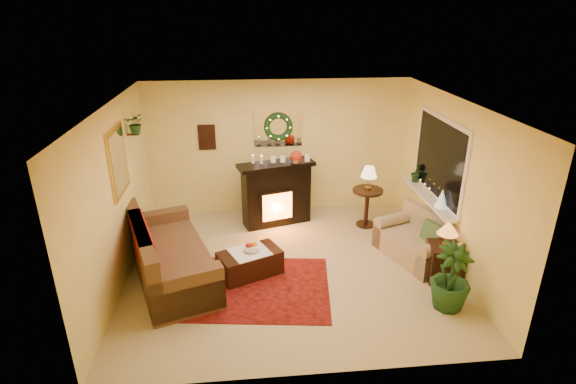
{
  "coord_description": "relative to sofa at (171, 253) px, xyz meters",
  "views": [
    {
      "loc": [
        -0.64,
        -6.08,
        3.82
      ],
      "look_at": [
        0.0,
        0.35,
        1.15
      ],
      "focal_mm": 28.0,
      "sensor_mm": 36.0,
      "label": 1
    }
  ],
  "objects": [
    {
      "name": "wall_right",
      "position": [
        4.3,
        0.1,
        0.87
      ],
      "size": [
        4.5,
        4.5,
        0.0
      ],
      "primitive_type": "plane",
      "color": "#EFD88C",
      "rests_on": "ground"
    },
    {
      "name": "end_table_square",
      "position": [
        4.05,
        -0.43,
        -0.16
      ],
      "size": [
        0.52,
        0.52,
        0.56
      ],
      "primitive_type": "cube",
      "rotation": [
        0.0,
        0.0,
        -0.15
      ],
      "color": "#331C11",
      "rests_on": "floor"
    },
    {
      "name": "wall_art",
      "position": [
        0.45,
        2.33,
        1.12
      ],
      "size": [
        0.32,
        0.03,
        0.48
      ],
      "primitive_type": "cube",
      "color": "#381E11",
      "rests_on": "wall_back"
    },
    {
      "name": "mantel_mirror",
      "position": [
        1.8,
        2.33,
        1.27
      ],
      "size": [
        0.92,
        0.02,
        0.72
      ],
      "primitive_type": "cube",
      "color": "white",
      "rests_on": "wall_back"
    },
    {
      "name": "window_glass",
      "position": [
        4.27,
        0.65,
        1.12
      ],
      "size": [
        0.02,
        1.7,
        1.22
      ],
      "primitive_type": "cube",
      "color": "black",
      "rests_on": "wall_right"
    },
    {
      "name": "loveseat",
      "position": [
        3.86,
        0.21,
        -0.01
      ],
      "size": [
        1.16,
        1.48,
        0.75
      ],
      "primitive_type": "cube",
      "rotation": [
        0.0,
        0.0,
        0.35
      ],
      "color": "gray",
      "rests_on": "floor"
    },
    {
      "name": "mantel_candle_a",
      "position": [
        1.29,
        1.74,
        0.83
      ],
      "size": [
        0.06,
        0.06,
        0.18
      ],
      "primitive_type": "cylinder",
      "color": "white",
      "rests_on": "fireplace"
    },
    {
      "name": "area_rug",
      "position": [
        1.19,
        -0.4,
        -0.42
      ],
      "size": [
        2.41,
        1.93,
        0.01
      ],
      "primitive_type": "cube",
      "rotation": [
        0.0,
        0.0,
        -0.12
      ],
      "color": "#3F0607",
      "rests_on": "floor"
    },
    {
      "name": "wall_left",
      "position": [
        -0.7,
        0.1,
        0.87
      ],
      "size": [
        4.5,
        4.5,
        0.0
      ],
      "primitive_type": "plane",
      "color": "#EFD88C",
      "rests_on": "ground"
    },
    {
      "name": "mini_tree",
      "position": [
        4.2,
        0.21,
        0.61
      ],
      "size": [
        0.2,
        0.2,
        0.3
      ],
      "primitive_type": "cone",
      "color": "white",
      "rests_on": "window_sill"
    },
    {
      "name": "poinsettia",
      "position": [
        2.07,
        1.74,
        0.87
      ],
      "size": [
        0.22,
        0.22,
        0.22
      ],
      "primitive_type": "sphere",
      "color": "#AF2213",
      "rests_on": "fireplace"
    },
    {
      "name": "mantel_candle_b",
      "position": [
        1.44,
        1.7,
        0.83
      ],
      "size": [
        0.06,
        0.06,
        0.18
      ],
      "primitive_type": "cylinder",
      "color": "white",
      "rests_on": "fireplace"
    },
    {
      "name": "floor_palm",
      "position": [
        3.83,
        -1.11,
        0.02
      ],
      "size": [
        1.98,
        1.98,
        2.86
      ],
      "primitive_type": "imported",
      "rotation": [
        0.0,
        0.0,
        0.28
      ],
      "color": "black",
      "rests_on": "floor"
    },
    {
      "name": "wreath",
      "position": [
        1.8,
        2.29,
        1.29
      ],
      "size": [
        0.55,
        0.11,
        0.55
      ],
      "primitive_type": "torus",
      "rotation": [
        1.57,
        0.0,
        0.0
      ],
      "color": "#194719",
      "rests_on": "wall_back"
    },
    {
      "name": "hanging_plant",
      "position": [
        -0.54,
        1.15,
        1.54
      ],
      "size": [
        0.33,
        0.28,
        0.36
      ],
      "primitive_type": "imported",
      "color": "#194719",
      "rests_on": "wall_left"
    },
    {
      "name": "lamp_cream",
      "position": [
        3.37,
        1.45,
        0.45
      ],
      "size": [
        0.29,
        0.29,
        0.45
      ],
      "primitive_type": "cone",
      "color": "#E6C085",
      "rests_on": "side_table_round"
    },
    {
      "name": "window_frame",
      "position": [
        4.28,
        0.65,
        1.12
      ],
      "size": [
        0.03,
        1.86,
        1.36
      ],
      "primitive_type": "cube",
      "color": "white",
      "rests_on": "wall_right"
    },
    {
      "name": "wall_front",
      "position": [
        1.8,
        -2.15,
        0.87
      ],
      "size": [
        5.0,
        5.0,
        0.0
      ],
      "primitive_type": "plane",
      "color": "#EFD88C",
      "rests_on": "ground"
    },
    {
      "name": "side_table_round",
      "position": [
        3.37,
        1.45,
        -0.1
      ],
      "size": [
        0.73,
        0.73,
        0.72
      ],
      "primitive_type": "cylinder",
      "rotation": [
        0.0,
        0.0,
        -0.4
      ],
      "color": "black",
      "rests_on": "floor"
    },
    {
      "name": "wall_back",
      "position": [
        1.8,
        2.35,
        0.87
      ],
      "size": [
        5.0,
        5.0,
        0.0
      ],
      "primitive_type": "plane",
      "color": "#EFD88C",
      "rests_on": "ground"
    },
    {
      "name": "fireplace",
      "position": [
        1.7,
        1.73,
        0.12
      ],
      "size": [
        1.3,
        0.71,
        1.14
      ],
      "primitive_type": "cube",
      "rotation": [
        0.0,
        0.0,
        0.27
      ],
      "color": "black",
      "rests_on": "floor"
    },
    {
      "name": "ceiling",
      "position": [
        1.8,
        0.1,
        2.17
      ],
      "size": [
        5.0,
        5.0,
        0.0
      ],
      "primitive_type": "plane",
      "color": "white",
      "rests_on": "ground"
    },
    {
      "name": "window_sill",
      "position": [
        4.18,
        0.65,
        0.44
      ],
      "size": [
        0.22,
        1.86,
        0.04
      ],
      "primitive_type": "cube",
      "color": "white",
      "rests_on": "wall_right"
    },
    {
      "name": "floor",
      "position": [
        1.8,
        0.1,
        -0.43
      ],
      "size": [
        5.0,
        5.0,
        0.0
      ],
      "primitive_type": "plane",
      "color": "beige",
      "rests_on": "ground"
    },
    {
      "name": "sill_plant",
      "position": [
        4.21,
        1.33,
        0.66
      ],
      "size": [
        0.26,
        0.21,
        0.47
      ],
      "primitive_type": "imported",
      "color": "#2D5827",
      "rests_on": "window_sill"
    },
    {
      "name": "coffee_table",
      "position": [
        1.16,
        -0.03,
        -0.22
      ],
      "size": [
        1.05,
        0.84,
        0.39
      ],
      "primitive_type": "cube",
      "rotation": [
        0.0,
        0.0,
        0.42
      ],
      "color": "#382210",
      "rests_on": "floor"
    },
    {
      "name": "fruit_bowl",
      "position": [
        1.19,
        -0.01,
        0.02
      ],
      "size": [
        0.24,
        0.24,
        0.05
      ],
      "primitive_type": "cylinder",
      "color": "silver",
      "rests_on": "coffee_table"
    },
    {
      "name": "sofa",
      "position": [
        0.0,
        0.0,
        0.0
      ],
      "size": [
        1.65,
        2.42,
        0.96
      ],
      "primitive_type": "cube",
      "rotation": [
        0.0,
        0.0,
        0.33
      ],
      "color": "#412519",
      "rests_on": "floor"
    },
    {
      "name": "red_throw",
      "position": [
        -0.03,
        0.17,
        0.03
      ],
      "size": [
        0.79,
        1.28,
        0.02
      ],
      "primitive_type": "cube",
      "color": "red",
      "rests_on": "sofa"
    },
    {
      "name": "gold_mirror",
      "position": [
        -0.68,
        0.4,
        1.32
      ],
      "size": [
        0.03,
        0.84,
        1.0
      ],
      "primitive_type": "cube",
      "color": "gold",
      "rests_on": "wall_left"
    },
    {
      "name": "lamp_tiffany",
      "position": [
        4.03,
        -0.47,
        0.32
      ],
      "size": [
        0.31,
        0.31,
        0.45
      ],
      "primitive_type": "cone",
      "color": "orange",
      "rests_on": "end_table_square"
    }
  ]
}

